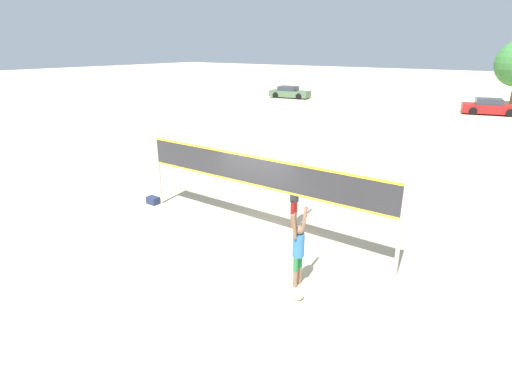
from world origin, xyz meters
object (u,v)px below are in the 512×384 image
Objects in this scene: gear_bag at (153,200)px; parked_car_mid at (289,93)px; player_spiker at (298,247)px; volleyball_net at (256,177)px; parked_car_near at (490,107)px; volleyball at (298,296)px; player_blocker at (294,194)px.

gear_bag is 0.10× the size of parked_car_mid.
parked_car_mid is (-19.39, 31.91, -0.45)m from player_spiker.
volleyball_net is 1.87× the size of parked_car_near.
parked_car_mid is (-19.72, 32.42, 0.47)m from volleyball.
parked_car_near is at bearing 76.39° from gear_bag.
volleyball_net reaches higher than player_blocker.
volleyball_net reaches higher than player_spiker.
parked_car_mid is at bearing 112.20° from gear_bag.
volleyball_net is at bearing 141.04° from volleyball.
volleyball_net is 1.88× the size of parked_car_mid.
parked_car_near reaches higher than gear_bag.
volleyball_net reaches higher than volleyball.
player_blocker reaches higher than player_spiker.
gear_bag is at bearing 77.56° from player_spiker.
player_blocker is 4.85× the size of gear_bag.
volleyball_net is 4.43× the size of player_spiker.
volleyball is (2.82, -2.28, -1.72)m from volleyball_net.
gear_bag is 32.80m from parked_car_mid.
parked_car_near is at bearing 89.96° from volleyball.
volleyball_net is at bearing -108.92° from parked_car_near.
player_blocker is at bearing 122.08° from volleyball.
parked_car_mid reaches higher than volleyball.
player_blocker is 4.10m from volleyball.
volleyball_net reaches higher than gear_bag.
parked_car_mid is (-19.74, 0.01, -0.02)m from parked_car_near.
volleyball is 7.61m from gear_bag.
gear_bag is at bearing -177.15° from volleyball_net.
parked_car_mid reaches higher than gear_bag.
volleyball_net is 4.82m from gear_bag.
volleyball_net is at bearing -69.74° from parked_car_mid.
volleyball is at bearing -103.58° from parked_car_near.
parked_car_mid is (-16.90, 30.14, -1.25)m from volleyball_net.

